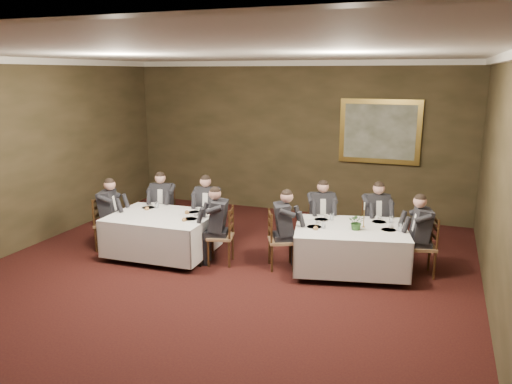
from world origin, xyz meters
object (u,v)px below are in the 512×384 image
Objects in this scene: chair_main_backleft at (321,236)px; chair_sec_endleft at (108,234)px; diner_main_endleft at (281,239)px; centerpiece at (357,221)px; chair_sec_backleft at (164,224)px; chair_main_endleft at (281,252)px; chair_sec_endright at (221,247)px; diner_main_backright at (375,226)px; chair_main_endright at (421,258)px; table_main at (350,245)px; chair_main_backright at (374,238)px; diner_sec_backleft at (163,213)px; diner_sec_endleft at (108,223)px; diner_sec_backright at (208,217)px; diner_main_endright at (422,245)px; diner_main_backleft at (321,224)px; painting at (380,132)px; chair_sec_backright at (208,228)px; candlestick at (364,218)px; table_second at (162,232)px; diner_sec_endright at (220,235)px.

chair_sec_endleft is (-3.74, -1.32, 0.00)m from chair_main_backleft.
chair_main_backleft is at bearing 132.61° from diner_main_endleft.
chair_sec_backleft is at bearing 172.13° from centerpiece.
chair_sec_endright is at bearing -106.12° from chair_main_endleft.
diner_main_backright reaches higher than chair_main_endright.
table_main is 2.08× the size of chair_main_backright.
diner_sec_backleft is 3.97m from centerpiece.
chair_sec_endright is (1.66, -0.86, 0.00)m from chair_sec_backleft.
diner_sec_backright is at bearing 105.29° from diner_sec_endleft.
diner_main_backright and diner_main_endright have the same top height.
painting is (0.68, 2.43, 1.47)m from diner_main_backleft.
chair_main_backleft is at bearing 58.91° from chair_main_endright.
diner_sec_backleft is (-3.13, -0.37, 0.00)m from diner_main_backleft.
diner_sec_backleft is 1.88m from chair_sec_endright.
chair_sec_backright is 0.58× the size of painting.
candlestick reaches higher than chair_main_backleft.
diner_main_endleft is (-1.39, -1.26, 0.00)m from diner_main_backright.
chair_main_endright is 0.74× the size of diner_sec_endleft.
candlestick is (4.62, 0.59, 0.64)m from chair_sec_endleft.
diner_main_endleft reaches higher than chair_main_endright.
diner_sec_backleft is 1.35× the size of chair_sec_endleft.
diner_main_backleft is (0.00, -0.01, 0.23)m from chair_main_backleft.
diner_sec_backright reaches higher than chair_sec_endleft.
diner_main_endright reaches higher than chair_main_endleft.
diner_sec_backright is at bearing -15.18° from diner_main_backright.
diner_main_backleft is 0.98m from diner_main_backright.
table_second is at bearing -131.74° from painting.
chair_main_backright is 2.79m from painting.
diner_sec_backleft reaches higher than table_main.
table_second is 1.04m from diner_sec_backleft.
diner_main_backright is 3.17m from chair_sec_backright.
chair_main_endleft is 1.00× the size of chair_sec_endright.
diner_main_backright is at bearing 74.87° from table_main.
diner_sec_endright is at bearing 137.34° from chair_sec_backleft.
diner_main_endright is at bearing 162.87° from chair_sec_backleft.
candlestick is (0.87, -0.71, 0.41)m from diner_main_backleft.
painting reaches higher than diner_main_backright.
chair_main_backright is at bearing 22.70° from table_second.
diner_sec_endleft is at bearing -7.19° from diner_main_backright.
diner_main_backleft is 1.35× the size of chair_main_endright.
chair_main_backleft is 1.36m from centerpiece.
chair_main_backright is 1.30m from centerpiece.
diner_sec_backright is (-3.95, 0.21, 0.00)m from diner_main_endright.
diner_main_endleft is at bearing 146.76° from diner_sec_backright.
candlestick is (4.61, 0.59, 0.41)m from diner_sec_endleft.
table_second is 2.19m from diner_main_endleft.
diner_main_backright is at bearing 106.95° from diner_main_endleft.
diner_sec_endleft is at bearing 20.91° from diner_sec_backright.
chair_main_backleft is at bearing 140.49° from candlestick.
chair_sec_endright is (1.14, 0.04, -0.17)m from table_second.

